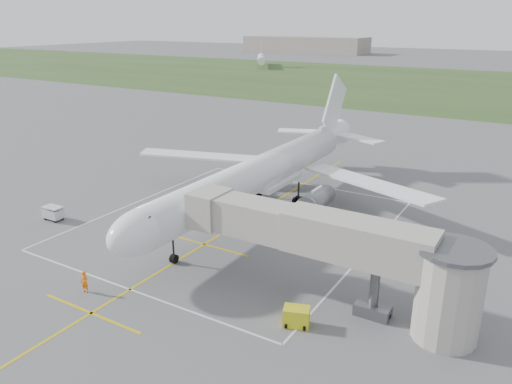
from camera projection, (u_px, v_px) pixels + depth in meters
The scene contains 11 objects.
ground at pixel (257, 212), 56.45m from camera, with size 700.00×700.00×0.00m, color #535356.
grass_strip at pixel (464, 87), 161.52m from camera, with size 700.00×120.00×0.02m, color #2E481F.
apron_markings at pixel (229, 230), 51.74m from camera, with size 28.20×60.00×0.01m.
airliner at pixel (261, 173), 55.61m from camera, with size 38.93×46.75×13.52m.
jet_bridge at pixel (347, 250), 36.29m from camera, with size 23.40×5.00×7.20m.
gpu_unit at pixel (296, 317), 35.39m from camera, with size 2.15×1.79×1.39m.
baggage_cart at pixel (53, 213), 54.06m from camera, with size 2.20×1.35×1.51m.
ramp_worker_nose at pixel (85, 282), 39.62m from camera, with size 0.67×0.44×1.83m, color orange.
ramp_worker_wing at pixel (215, 190), 61.37m from camera, with size 0.80×0.62×1.64m, color orange.
distant_hangars at pixel (478, 49), 277.00m from camera, with size 345.00×49.00×12.00m.
distant_aircraft at pixel (497, 68), 183.39m from camera, with size 222.07×29.54×8.85m.
Camera 1 is at (27.08, -45.07, 20.67)m, focal length 35.00 mm.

